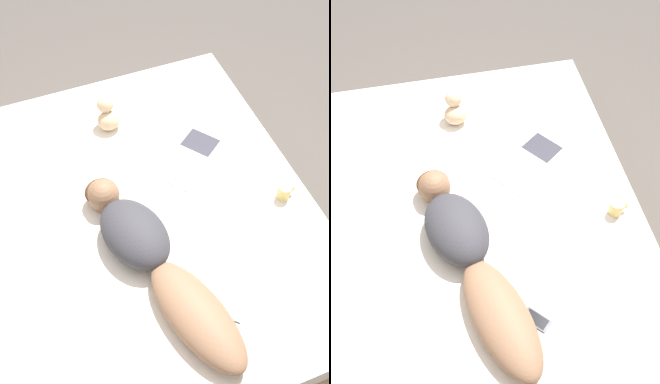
# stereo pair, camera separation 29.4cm
# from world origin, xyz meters

# --- Properties ---
(ground_plane) EXTENTS (12.00, 12.00, 0.00)m
(ground_plane) POSITION_xyz_m (0.00, 0.00, 0.00)
(ground_plane) COLOR #4C4742
(bed) EXTENTS (1.88, 2.29, 0.48)m
(bed) POSITION_xyz_m (0.00, 0.00, 0.24)
(bed) COLOR tan
(bed) RESTS_ON ground_plane
(person) EXTENTS (0.53, 1.29, 0.20)m
(person) POSITION_xyz_m (-0.07, -0.33, 0.57)
(person) COLOR brown
(person) RESTS_ON bed
(open_magazine) EXTENTS (0.56, 0.52, 0.01)m
(open_magazine) POSITION_xyz_m (0.40, 0.29, 0.49)
(open_magazine) COLOR silver
(open_magazine) RESTS_ON bed
(coffee_mug) EXTENTS (0.10, 0.07, 0.09)m
(coffee_mug) POSITION_xyz_m (0.76, -0.18, 0.53)
(coffee_mug) COLOR tan
(coffee_mug) RESTS_ON bed
(cell_phone) EXTENTS (0.15, 0.15, 0.01)m
(cell_phone) POSITION_xyz_m (0.18, -0.69, 0.49)
(cell_phone) COLOR #333842
(cell_phone) RESTS_ON bed
(plush_toy) EXTENTS (0.14, 0.16, 0.20)m
(plush_toy) POSITION_xyz_m (0.02, 0.70, 0.57)
(plush_toy) COLOR #D1B289
(plush_toy) RESTS_ON bed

